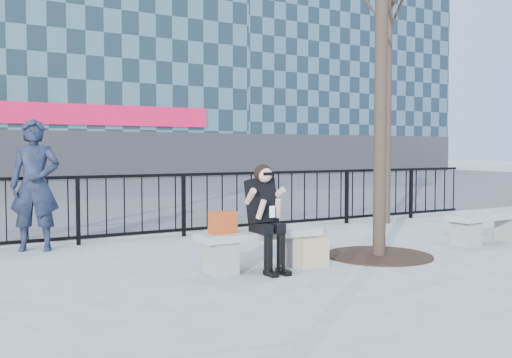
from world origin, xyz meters
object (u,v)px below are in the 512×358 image
seated_woman (266,218)px  standing_man (35,185)px  bench_second (488,225)px  bench_main (260,245)px

seated_woman → standing_man: size_ratio=0.68×
bench_second → seated_woman: (-4.23, -0.07, 0.37)m
bench_second → standing_man: standing_man is taller
bench_second → standing_man: bearing=152.1°
bench_second → seated_woman: 4.25m
bench_main → standing_man: bearing=129.0°
bench_main → bench_second: bearing=-1.3°
seated_woman → standing_man: bearing=127.4°
bench_main → seated_woman: seated_woman is taller
bench_second → seated_woman: size_ratio=1.21×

